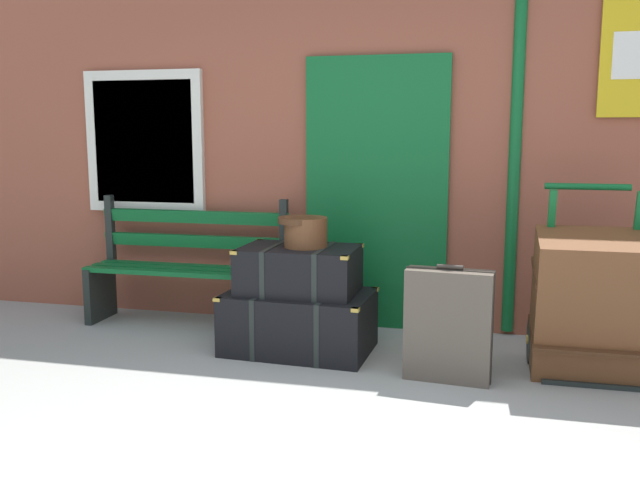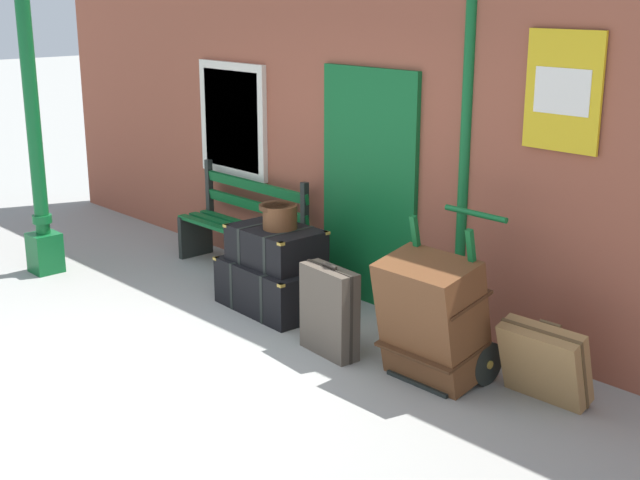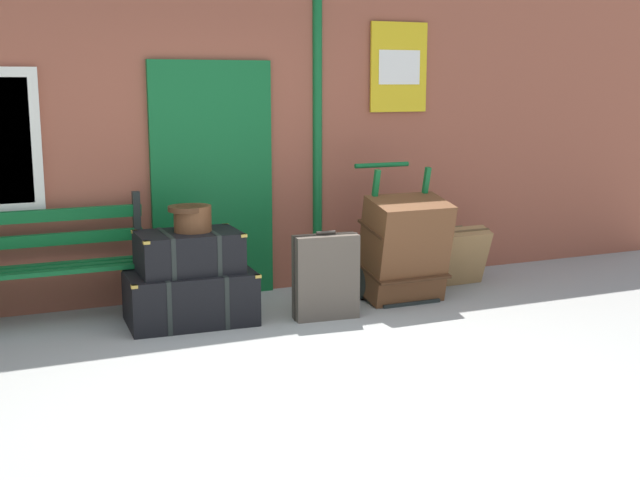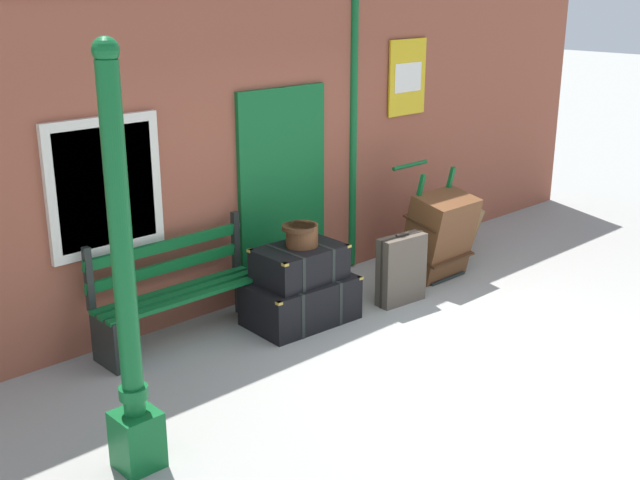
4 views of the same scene
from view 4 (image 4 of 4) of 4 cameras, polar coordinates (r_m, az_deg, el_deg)
The scene contains 11 objects.
ground_plane at distance 6.85m, azimuth 11.07°, elevation -8.90°, with size 60.00×60.00×0.00m, color gray.
brick_facade at distance 8.02m, azimuth -3.52°, elevation 7.46°, with size 10.40×0.35×3.20m.
lamp_post at distance 5.13m, azimuth -13.65°, elevation -5.71°, with size 0.28×0.28×2.78m.
platform_bench at distance 7.16m, azimuth -10.17°, elevation -3.74°, with size 1.60×0.43×1.01m.
steamer_trunk_base at distance 7.49m, azimuth -1.41°, elevation -4.38°, with size 1.04×0.70×0.43m.
steamer_trunk_middle at distance 7.37m, azimuth -1.47°, elevation -1.69°, with size 0.82×0.57×0.33m.
round_hatbox at distance 7.31m, azimuth -1.34°, elevation 0.45°, with size 0.34×0.32×0.21m.
porters_trolley at distance 8.80m, azimuth 7.61°, elevation -0.65°, with size 0.71×0.63×1.19m.
large_brown_trunk at distance 8.63m, azimuth 8.57°, elevation 0.36°, with size 0.70×0.61×0.95m.
suitcase_beige at distance 9.43m, azimuth 9.84°, elevation 0.60°, with size 0.62×0.36×0.57m.
suitcase_brown at distance 7.92m, azimuth 5.86°, elevation -2.12°, with size 0.54×0.23×0.74m.
Camera 4 is at (-5.05, -3.47, 3.07)m, focal length 44.54 mm.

